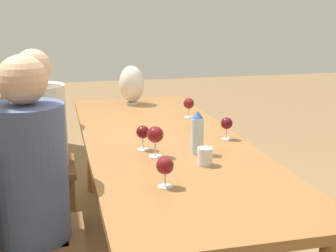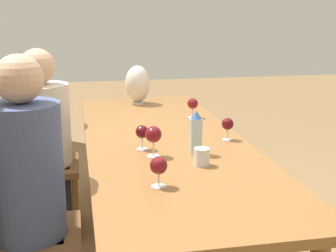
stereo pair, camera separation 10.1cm
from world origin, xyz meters
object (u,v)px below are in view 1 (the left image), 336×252
(wine_glass_1, at_px, (227,124))
(wine_glass_2, at_px, (189,104))
(wine_glass_4, at_px, (143,133))
(chair_far, at_px, (29,162))
(wine_glass_0, at_px, (165,166))
(person_far, at_px, (41,139))
(water_bottle, at_px, (197,133))
(vase, at_px, (132,84))
(water_tumbler, at_px, (205,156))
(chair_near, at_px, (18,233))
(person_near, at_px, (34,191))
(wine_glass_3, at_px, (155,135))

(wine_glass_1, distance_m, wine_glass_2, 0.57)
(wine_glass_4, distance_m, chair_far, 0.96)
(wine_glass_0, height_order, person_far, person_far)
(water_bottle, distance_m, vase, 1.32)
(water_tumbler, xyz_separation_m, wine_glass_4, (0.31, 0.24, 0.05))
(wine_glass_0, relative_size, wine_glass_1, 1.03)
(chair_near, bearing_deg, wine_glass_1, -69.22)
(water_bottle, relative_size, vase, 0.76)
(wine_glass_1, relative_size, person_far, 0.10)
(wine_glass_4, bearing_deg, person_far, 39.59)
(wine_glass_0, bearing_deg, person_far, 24.17)
(chair_far, bearing_deg, wine_glass_1, -116.78)
(wine_glass_1, relative_size, person_near, 0.10)
(wine_glass_2, distance_m, wine_glass_4, 0.78)
(wine_glass_1, xyz_separation_m, wine_glass_3, (-0.22, 0.45, 0.02))
(wine_glass_3, distance_m, chair_far, 1.08)
(wine_glass_2, bearing_deg, chair_near, 133.09)
(wine_glass_2, distance_m, wine_glass_3, 0.88)
(water_tumbler, height_order, chair_near, chair_near)
(water_bottle, distance_m, wine_glass_2, 0.80)
(vase, height_order, wine_glass_2, vase)
(water_bottle, bearing_deg, person_near, 104.67)
(wine_glass_4, distance_m, person_far, 0.86)
(water_tumbler, bearing_deg, chair_far, 41.97)
(wine_glass_0, bearing_deg, chair_far, 27.47)
(wine_glass_2, distance_m, chair_near, 1.48)
(wine_glass_0, bearing_deg, wine_glass_2, -20.45)
(person_near, bearing_deg, wine_glass_2, -44.63)
(water_bottle, xyz_separation_m, person_far, (0.78, 0.79, -0.20))
(wine_glass_3, bearing_deg, water_tumbler, -131.64)
(wine_glass_4, bearing_deg, water_bottle, -116.45)
(wine_glass_0, relative_size, chair_near, 0.14)
(wine_glass_0, xyz_separation_m, chair_near, (0.20, 0.61, -0.33))
(wine_glass_4, bearing_deg, wine_glass_0, 179.25)
(water_bottle, bearing_deg, wine_glass_1, -47.89)
(wine_glass_3, distance_m, person_near, 0.63)
(wine_glass_0, xyz_separation_m, chair_far, (1.18, 0.61, -0.33))
(water_tumbler, bearing_deg, wine_glass_2, -11.56)
(wine_glass_2, height_order, person_far, person_far)
(water_tumbler, bearing_deg, person_near, 92.13)
(water_tumbler, xyz_separation_m, person_near, (-0.03, 0.78, -0.09))
(chair_near, bearing_deg, water_bottle, -76.64)
(chair_far, bearing_deg, wine_glass_4, -136.27)
(vase, xyz_separation_m, wine_glass_3, (-1.32, 0.10, -0.04))
(wine_glass_0, distance_m, wine_glass_4, 0.53)
(vase, relative_size, wine_glass_1, 2.34)
(wine_glass_1, xyz_separation_m, chair_far, (0.56, 1.11, -0.32))
(water_bottle, relative_size, person_far, 0.18)
(wine_glass_4, distance_m, person_near, 0.65)
(water_bottle, relative_size, wine_glass_0, 1.73)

